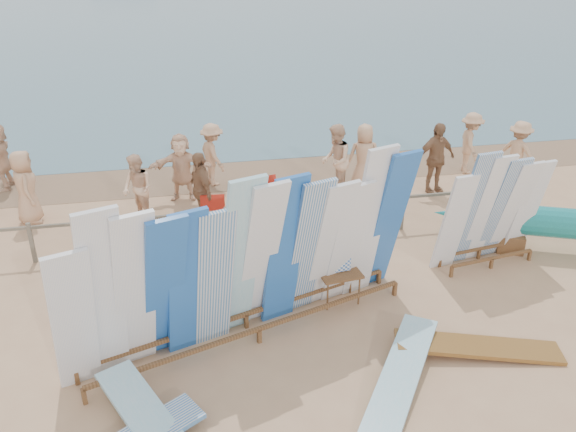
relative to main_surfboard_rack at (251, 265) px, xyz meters
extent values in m
plane|color=tan|center=(-0.11, 0.31, -1.39)|extent=(160.00, 160.00, 0.00)
cube|color=#83654A|center=(-0.11, 7.51, -1.39)|extent=(40.00, 2.60, 0.01)
cube|color=#726856|center=(-0.11, 3.31, -0.59)|extent=(12.00, 0.06, 0.06)
cube|color=#726856|center=(-4.11, 3.31, -0.94)|extent=(0.08, 0.08, 0.90)
cube|color=#726856|center=(-2.11, 3.31, -0.94)|extent=(0.08, 0.08, 0.90)
cube|color=#726856|center=(-0.11, 3.31, -0.94)|extent=(0.08, 0.08, 0.90)
cube|color=#726856|center=(1.89, 3.31, -0.94)|extent=(0.08, 0.08, 0.90)
cube|color=#726856|center=(3.89, 3.31, -0.94)|extent=(0.08, 0.08, 0.90)
cube|color=#726856|center=(5.89, 3.31, -0.94)|extent=(0.08, 0.08, 0.90)
cube|color=brown|center=(0.07, -0.23, -1.11)|extent=(5.48, 1.95, 0.07)
cube|color=brown|center=(-0.09, 0.23, -1.11)|extent=(5.48, 1.95, 0.07)
cube|color=white|center=(-2.67, -0.92, -0.12)|extent=(0.80, 0.85, 2.54)
cube|color=white|center=(-2.24, -0.78, 0.14)|extent=(0.82, 0.89, 3.06)
cube|color=white|center=(-1.81, -0.63, 0.07)|extent=(0.86, 1.01, 2.92)
cube|color=blue|center=(-1.38, -0.48, 0.00)|extent=(0.89, 1.11, 2.77)
cube|color=blue|center=(-1.04, -0.36, -0.02)|extent=(0.79, 0.81, 2.73)
cube|color=silver|center=(-0.61, -0.21, -0.08)|extent=(0.78, 0.80, 2.61)
cube|color=#85C3D5|center=(-0.18, -0.06, 0.16)|extent=(0.87, 1.04, 3.09)
cube|color=white|center=(0.16, 0.05, 0.08)|extent=(0.90, 1.13, 2.94)
cube|color=blue|center=(0.59, 0.20, 0.07)|extent=(0.79, 0.81, 2.90)
cube|color=silver|center=(1.01, 0.35, -0.01)|extent=(0.84, 0.95, 2.76)
cube|color=white|center=(1.44, 0.50, -0.07)|extent=(0.85, 0.98, 2.63)
cube|color=white|center=(1.78, 0.62, -0.12)|extent=(0.82, 0.90, 2.53)
cube|color=white|center=(2.21, 0.77, 0.15)|extent=(0.80, 0.83, 3.07)
cube|color=blue|center=(2.64, 0.92, 0.08)|extent=(0.85, 0.98, 2.93)
cube|color=brown|center=(5.07, 1.28, -1.15)|extent=(1.89, 0.36, 0.06)
cube|color=brown|center=(5.01, 1.69, -1.15)|extent=(1.89, 0.36, 0.06)
cube|color=white|center=(4.16, 1.34, -0.29)|extent=(0.61, 0.64, 2.18)
cube|color=silver|center=(4.52, 1.40, -0.08)|extent=(0.63, 0.79, 2.61)
cube|color=white|center=(4.88, 1.46, -0.14)|extent=(0.63, 0.80, 2.50)
cube|color=silver|center=(5.24, 1.52, -0.19)|extent=(0.64, 0.82, 2.40)
cube|color=white|center=(5.52, 1.56, -0.24)|extent=(0.64, 0.83, 2.29)
cube|color=white|center=(5.88, 1.62, -0.27)|extent=(0.61, 0.65, 2.23)
cube|color=brown|center=(5.86, 2.00, -1.19)|extent=(0.76, 0.82, 0.40)
cone|color=teal|center=(4.94, 2.38, -0.68)|extent=(1.45, 1.07, 0.61)
cube|color=brown|center=(1.71, 0.71, -0.79)|extent=(0.81, 0.62, 0.04)
cube|color=white|center=(1.71, 0.71, -0.57)|extent=(0.40, 0.07, 0.35)
cube|color=#85C3D5|center=(2.07, -1.60, -1.39)|extent=(1.98, 2.54, 0.32)
cube|color=brown|center=(3.55, -1.19, -1.39)|extent=(2.75, 1.17, 0.25)
cube|color=red|center=(-0.35, 3.83, -1.07)|extent=(0.57, 0.52, 0.05)
cube|color=red|center=(-0.34, 4.06, -0.79)|extent=(0.55, 0.19, 0.54)
cube|color=red|center=(0.91, 4.30, -1.06)|extent=(0.70, 0.67, 0.05)
cube|color=red|center=(0.83, 4.53, -0.78)|extent=(0.58, 0.35, 0.56)
cube|color=red|center=(1.08, 4.29, -0.86)|extent=(0.61, 0.81, 0.53)
cube|color=red|center=(1.00, 4.56, -0.52)|extent=(0.46, 0.27, 0.33)
imported|color=tan|center=(6.96, 6.31, -0.53)|extent=(0.68, 1.18, 1.72)
imported|color=beige|center=(-2.00, 4.91, -0.57)|extent=(0.76, 0.87, 1.62)
imported|color=tan|center=(7.84, 5.33, -0.52)|extent=(1.00, 1.18, 1.73)
imported|color=beige|center=(-5.56, 7.58, -0.50)|extent=(0.70, 1.69, 1.78)
imported|color=tan|center=(-0.11, 6.80, -0.55)|extent=(0.79, 1.17, 1.68)
imported|color=#8C6042|center=(-0.57, 4.36, -0.49)|extent=(0.76, 1.15, 1.80)
imported|color=tan|center=(-4.52, 5.33, -0.51)|extent=(0.60, 0.93, 1.76)
imported|color=#8C6042|center=(5.45, 5.19, -0.45)|extent=(1.16, 0.67, 1.86)
imported|color=beige|center=(2.90, 5.54, -0.46)|extent=(0.66, 0.98, 1.85)
imported|color=beige|center=(-0.95, 6.00, -0.53)|extent=(1.65, 0.75, 1.71)
imported|color=tan|center=(3.74, 5.79, -0.51)|extent=(0.90, 0.51, 1.75)
camera|label=1|loc=(-1.02, -8.47, 5.00)|focal=38.00mm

